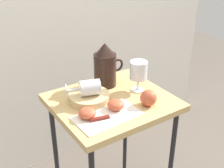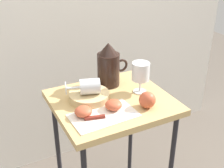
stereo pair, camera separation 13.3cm
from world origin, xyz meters
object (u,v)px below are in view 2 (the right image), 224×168
Objects in this scene: apple_half_left at (83,111)px; apple_half_right at (113,105)px; table at (112,114)px; pitcher at (109,68)px; apple_whole at (147,100)px; basket_tray at (89,96)px; knife at (103,117)px; wine_glass_upright at (141,73)px; wine_glass_tipped_near at (89,87)px.

apple_half_left is 1.00× the size of apple_half_right.
apple_half_left is at bearing -157.19° from table.
apple_whole is at bearing -79.08° from pitcher.
apple_half_left reaches higher than basket_tray.
pitcher is 1.03× the size of knife.
basket_tray is 1.23× the size of wine_glass_upright.
pitcher reaches higher than basket_tray.
apple_whole reaches higher than apple_half_right.
apple_half_right is (0.06, -0.13, 0.01)m from basket_tray.
apple_half_left is (-0.22, -0.21, -0.06)m from pitcher.
apple_whole is (0.20, -0.17, -0.03)m from wine_glass_tipped_near.
pitcher reaches higher than wine_glass_upright.
table is 3.44× the size of knife.
knife is at bearing -93.17° from wine_glass_tipped_near.
basket_tray is 2.52× the size of apple_whole.
table is at bearing -26.89° from basket_tray.
knife is at bearing -120.90° from pitcher.
knife is at bearing -149.61° from apple_half_right.
wine_glass_upright is at bearing 24.79° from apple_half_right.
apple_half_left is 1.00× the size of apple_whole.
table is 3.96× the size of basket_tray.
pitcher is 0.25m from apple_half_right.
table is 0.18m from knife.
apple_half_left is (-0.17, -0.07, 0.11)m from table.
wine_glass_upright reaches higher than wine_glass_tipped_near.
wine_glass_upright is 2.05× the size of apple_half_right.
wine_glass_upright is (0.10, -0.14, 0.01)m from pitcher.
wine_glass_tipped_near is 0.78× the size of knife.
wine_glass_upright is at bearing 13.33° from apple_half_left.
apple_whole is (0.05, -0.27, -0.05)m from pitcher.
apple_half_right reaches higher than basket_tray.
wine_glass_tipped_near is at bearing 139.76° from apple_whole.
apple_half_left is 0.14m from apple_half_right.
apple_half_right is (0.06, -0.12, -0.05)m from wine_glass_tipped_near.
apple_half_right is at bearing -112.78° from table.
knife is at bearing -153.62° from wine_glass_upright.
apple_half_right is 0.34× the size of knife.
pitcher is at bearing 68.52° from apple_half_right.
basket_tray is at bearing 114.65° from apple_half_right.
knife is at bearing -38.29° from apple_half_left.
table is 4.88× the size of wine_glass_upright.
apple_half_left is at bearing 175.84° from apple_half_right.
wine_glass_upright reaches higher than apple_half_left.
wine_glass_tipped_near reaches higher than apple_half_left.
apple_half_left reaches higher than knife.
apple_half_right is (-0.19, -0.09, -0.08)m from wine_glass_upright.
knife is at bearing -93.95° from basket_tray.
wine_glass_upright is at bearing 1.90° from table.
apple_half_right is at bearing 160.95° from apple_whole.
apple_half_left is (-0.32, -0.08, -0.08)m from wine_glass_upright.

